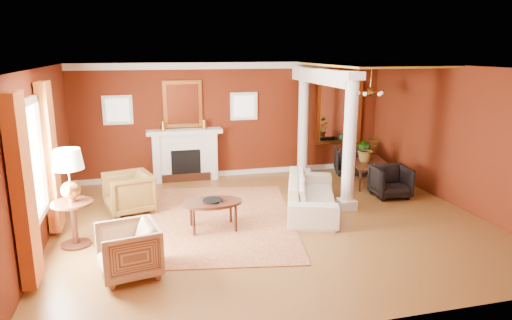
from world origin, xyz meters
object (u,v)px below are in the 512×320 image
object	(u,v)px
sofa	(312,188)
dining_table	(370,166)
armchair_stripe	(128,248)
side_table	(70,180)
coffee_table	(213,204)
armchair_leopard	(128,191)

from	to	relation	value
sofa	dining_table	world-z (taller)	sofa
armchair_stripe	side_table	xyz separation A→B (m)	(-0.89, 1.30, 0.72)
coffee_table	side_table	bearing A→B (deg)	-176.70
armchair_leopard	coffee_table	xyz separation A→B (m)	(1.50, -1.32, 0.04)
armchair_leopard	side_table	xyz separation A→B (m)	(-0.85, -1.45, 0.69)
sofa	coffee_table	bearing A→B (deg)	123.48
coffee_table	dining_table	size ratio (longest dim) A/B	0.70
sofa	coffee_table	distance (m)	2.19
armchair_stripe	side_table	world-z (taller)	side_table
armchair_leopard	armchair_stripe	xyz separation A→B (m)	(0.05, -2.75, -0.03)
sofa	side_table	size ratio (longest dim) A/B	1.44
armchair_stripe	dining_table	bearing A→B (deg)	109.96
armchair_leopard	side_table	world-z (taller)	side_table
armchair_stripe	armchair_leopard	bearing A→B (deg)	169.62
coffee_table	dining_table	xyz separation A→B (m)	(4.20, 2.00, -0.07)
armchair_leopard	armchair_stripe	bearing A→B (deg)	-14.32
armchair_stripe	side_table	bearing A→B (deg)	-156.69
dining_table	armchair_stripe	bearing A→B (deg)	135.58
armchair_stripe	sofa	bearing A→B (deg)	107.41
side_table	armchair_stripe	bearing A→B (deg)	-55.37
armchair_leopard	coffee_table	world-z (taller)	armchair_leopard
sofa	armchair_leopard	xyz separation A→B (m)	(-3.62, 0.79, -0.02)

